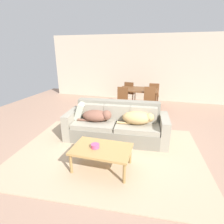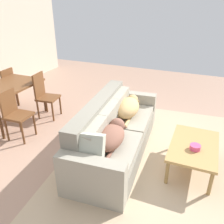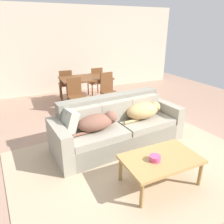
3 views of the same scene
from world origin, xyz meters
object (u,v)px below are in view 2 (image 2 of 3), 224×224
coffee_table (194,147)px  dining_chair_near_right (44,94)px  dining_chair_near_left (15,112)px  couch (114,133)px  dog_on_left_cushion (112,135)px  bowl_on_coffee_table (195,147)px  dining_table (6,89)px  dog_on_right_cushion (128,107)px  dining_chair_far_right (6,86)px  throw_pillow_by_left_arm (88,149)px

coffee_table → dining_chair_near_right: dining_chair_near_right is taller
dining_chair_near_left → dining_chair_near_right: bearing=-0.3°
couch → dog_on_left_cushion: couch is taller
bowl_on_coffee_table → dog_on_left_cushion: bearing=107.8°
dining_table → dog_on_left_cushion: bearing=-104.2°
dog_on_left_cushion → bowl_on_coffee_table: size_ratio=5.40×
couch → dog_on_right_cushion: bearing=-11.4°
dog_on_left_cushion → dining_chair_near_left: (0.18, 1.93, -0.09)m
dog_on_right_cushion → dog_on_left_cushion: bearing=-179.7°
dining_chair_near_left → dining_chair_near_right: (0.90, 0.04, 0.01)m
bowl_on_coffee_table → dining_table: (0.28, 3.65, 0.23)m
dog_on_left_cushion → dining_chair_far_right: 3.31m
coffee_table → dining_table: size_ratio=0.77×
couch → dining_chair_far_right: bearing=71.6°
dining_table → dining_chair_near_right: dining_chair_near_right is taller
coffee_table → dining_table: (0.17, 3.64, 0.32)m
dog_on_right_cushion → bowl_on_coffee_table: bearing=-121.1°
couch → bowl_on_coffee_table: (-0.07, -1.26, 0.11)m
dog_on_left_cushion → dining_chair_near_left: bearing=80.0°
dining_chair_near_right → dining_chair_near_left: bearing=175.8°
couch → bowl_on_coffee_table: 1.27m
throw_pillow_by_left_arm → dining_chair_near_left: bearing=69.9°
dog_on_left_cushion → dining_chair_near_left: size_ratio=0.90×
dining_chair_near_right → dining_table: bearing=120.4°
throw_pillow_by_left_arm → dining_table: throw_pillow_by_left_arm is taller
dining_table → throw_pillow_by_left_arm: bearing=-114.9°
dog_on_left_cushion → dining_chair_near_left: dining_chair_near_left is taller
dog_on_left_cushion → dog_on_right_cushion: dog_on_right_cushion is taller
dining_table → dining_chair_far_right: 0.79m
throw_pillow_by_left_arm → dining_table: size_ratio=0.30×
bowl_on_coffee_table → dining_chair_far_right: (0.79, 4.22, 0.04)m
dog_on_right_cushion → coffee_table: (-0.48, -1.18, -0.23)m
dog_on_right_cushion → coffee_table: bearing=-116.8°
bowl_on_coffee_table → coffee_table: bearing=8.6°
throw_pillow_by_left_arm → dining_chair_near_right: dining_chair_near_right is taller
dog_on_left_cushion → dining_table: size_ratio=0.60×
coffee_table → dining_chair_far_right: 4.26m
throw_pillow_by_left_arm → dining_chair_near_left: 1.93m
couch → dining_chair_near_right: (0.64, 1.82, 0.17)m
dog_on_left_cushion → dining_table: (0.64, 2.54, 0.10)m
dining_table → dining_chair_near_left: (-0.46, -0.61, -0.19)m
dining_chair_near_right → dog_on_right_cushion: bearing=-100.7°
coffee_table → dining_table: bearing=87.4°
couch → throw_pillow_by_left_arm: size_ratio=6.07×
throw_pillow_by_left_arm → couch: bearing=1.7°
coffee_table → dining_table: 3.65m
throw_pillow_by_left_arm → dining_chair_far_right: 3.41m
bowl_on_coffee_table → dining_chair_near_right: 3.17m
dog_on_left_cushion → dining_chair_near_right: 2.24m
throw_pillow_by_left_arm → bowl_on_coffee_table: size_ratio=2.70×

